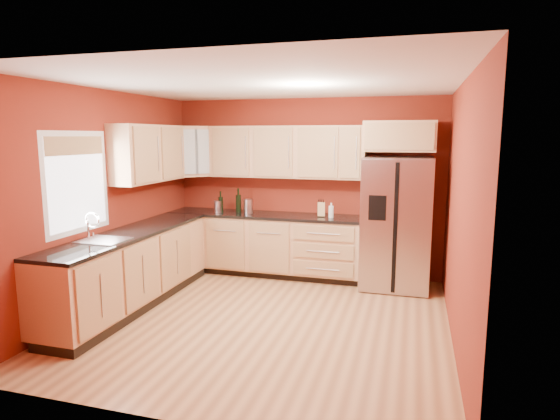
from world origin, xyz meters
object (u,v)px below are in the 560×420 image
object	(u,v)px
refrigerator	(396,223)
soap_dispenser	(331,210)
wine_bottle_a	(238,200)
canister_left	(218,207)
knife_block	(321,209)

from	to	relation	value
refrigerator	soap_dispenser	size ratio (longest dim) A/B	8.54
wine_bottle_a	soap_dispenser	distance (m)	1.43
wine_bottle_a	soap_dispenser	size ratio (longest dim) A/B	1.73
refrigerator	soap_dispenser	world-z (taller)	refrigerator
refrigerator	canister_left	xyz separation A→B (m)	(-2.60, -0.01, 0.12)
wine_bottle_a	knife_block	bearing A→B (deg)	-0.98
refrigerator	canister_left	size ratio (longest dim) A/B	10.09
canister_left	knife_block	size ratio (longest dim) A/B	0.88
wine_bottle_a	soap_dispenser	xyz separation A→B (m)	(1.42, -0.09, -0.08)
wine_bottle_a	knife_block	xyz separation A→B (m)	(1.27, -0.02, -0.08)
canister_left	wine_bottle_a	world-z (taller)	wine_bottle_a
refrigerator	knife_block	xyz separation A→B (m)	(-1.05, 0.09, 0.13)
refrigerator	soap_dispenser	xyz separation A→B (m)	(-0.89, 0.02, 0.13)
canister_left	refrigerator	bearing A→B (deg)	0.18
canister_left	knife_block	bearing A→B (deg)	3.47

